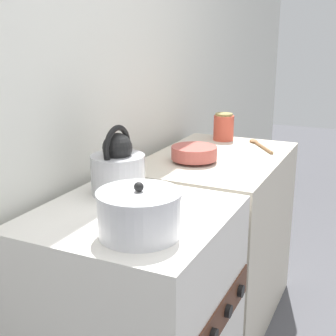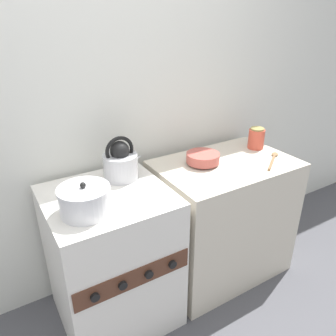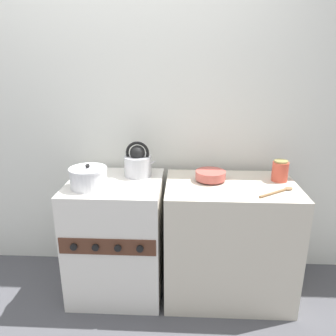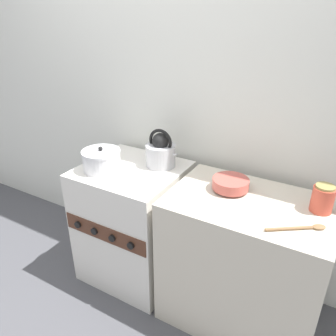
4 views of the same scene
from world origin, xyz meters
name	(u,v)px [view 1 (image 1 of 4)]	position (x,y,z in m)	size (l,w,h in m)	color
wall_back	(30,77)	(0.00, 0.68, 1.25)	(7.00, 0.06, 2.50)	silver
stove	(134,324)	(0.00, 0.30, 0.42)	(0.64, 0.63, 0.84)	silver
counter	(215,238)	(0.79, 0.29, 0.42)	(0.87, 0.58, 0.84)	beige
kettle	(118,168)	(0.14, 0.44, 0.93)	(0.24, 0.19, 0.25)	#B2B2B7
cooking_pot	(139,213)	(-0.14, 0.19, 0.90)	(0.24, 0.24, 0.16)	silver
enamel_bowl	(194,153)	(0.65, 0.35, 0.88)	(0.20, 0.20, 0.07)	#B75147
storage_jar	(224,127)	(1.12, 0.38, 0.91)	(0.11, 0.11, 0.14)	#CC4C38
wooden_spoon	(259,145)	(1.07, 0.17, 0.84)	(0.25, 0.19, 0.02)	olive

